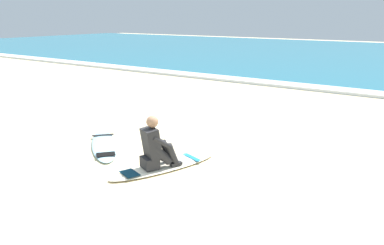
% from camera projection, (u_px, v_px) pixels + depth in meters
% --- Properties ---
extents(ground_plane, '(80.00, 80.00, 0.00)m').
position_uv_depth(ground_plane, '(148.00, 162.00, 7.25)').
color(ground_plane, beige).
extents(sea, '(80.00, 28.00, 0.10)m').
position_uv_depth(sea, '(375.00, 57.00, 25.41)').
color(sea, teal).
rests_on(sea, ground).
extents(breaking_foam, '(80.00, 0.90, 0.11)m').
position_uv_depth(breaking_foam, '(308.00, 87.00, 14.56)').
color(breaking_foam, white).
rests_on(breaking_foam, ground).
extents(surfboard_main, '(1.22, 2.24, 0.08)m').
position_uv_depth(surfboard_main, '(164.00, 166.00, 6.97)').
color(surfboard_main, '#EFE5C6').
rests_on(surfboard_main, ground).
extents(surfer_seated, '(0.59, 0.77, 0.95)m').
position_uv_depth(surfer_seated, '(156.00, 147.00, 6.75)').
color(surfer_seated, '#232326').
rests_on(surfer_seated, surfboard_main).
extents(surfboard_spare_near, '(1.98, 1.79, 0.08)m').
position_uv_depth(surfboard_spare_near, '(104.00, 145.00, 8.11)').
color(surfboard_spare_near, '#9ED1E5').
rests_on(surfboard_spare_near, ground).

